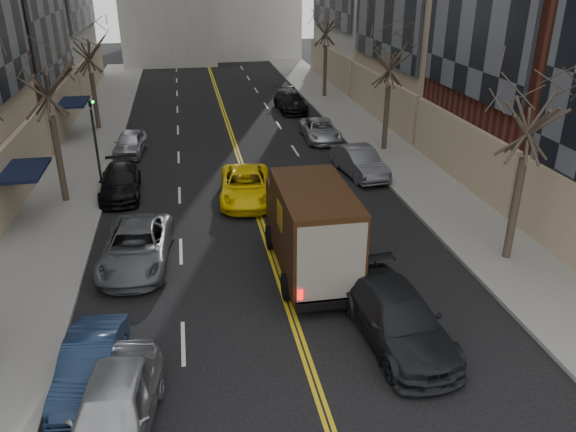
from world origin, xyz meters
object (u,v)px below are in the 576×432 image
at_px(observer_sedan, 398,318).
at_px(taxi, 246,186).
at_px(ups_truck, 311,229).
at_px(pedestrian, 293,203).

distance_m(observer_sedan, taxi, 12.28).
relative_size(ups_truck, pedestrian, 3.54).
relative_size(ups_truck, observer_sedan, 1.15).
relative_size(ups_truck, taxi, 1.24).
distance_m(taxi, pedestrian, 3.39).
xyz_separation_m(observer_sedan, pedestrian, (-1.44, 8.95, 0.12)).
bearing_deg(observer_sedan, pedestrian, 95.40).
distance_m(ups_truck, taxi, 7.56).
bearing_deg(observer_sedan, taxi, 101.35).
bearing_deg(pedestrian, observer_sedan, 166.95).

